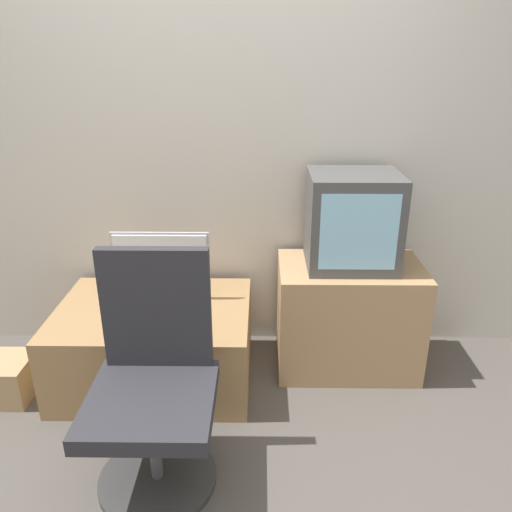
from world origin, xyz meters
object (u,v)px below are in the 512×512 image
keyboard (155,311)px  cardboard_box_lower (6,378)px  main_monitor (161,266)px  crt_tv (352,220)px  office_chair (154,389)px  mouse (193,308)px

keyboard → cardboard_box_lower: (-0.79, -0.13, -0.34)m
main_monitor → crt_tv: bearing=3.3°
office_chair → keyboard: bearing=101.1°
keyboard → mouse: (0.20, 0.02, 0.01)m
main_monitor → keyboard: bearing=-96.7°
cardboard_box_lower → office_chair: bearing=-28.5°
mouse → office_chair: office_chair is taller
mouse → cardboard_box_lower: bearing=-171.4°
main_monitor → office_chair: 0.82m
main_monitor → office_chair: office_chair is taller
main_monitor → mouse: main_monitor is taller
mouse → main_monitor: bearing=142.2°
crt_tv → mouse: bearing=-166.6°
cardboard_box_lower → keyboard: bearing=9.3°
main_monitor → crt_tv: size_ratio=1.04×
office_chair → mouse: bearing=82.9°
main_monitor → crt_tv: (1.02, 0.06, 0.24)m
crt_tv → office_chair: 1.33m
keyboard → main_monitor: bearing=83.3°
office_chair → cardboard_box_lower: size_ratio=3.61×
mouse → keyboard: bearing=-173.9°
mouse → cardboard_box_lower: 1.06m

